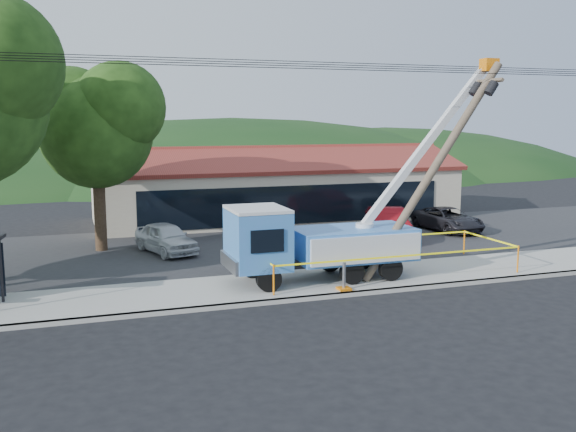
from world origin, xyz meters
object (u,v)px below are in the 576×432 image
at_px(utility_truck, 317,240).
at_px(leaning_pole, 439,160).
at_px(car_red, 388,241).
at_px(car_dark, 447,232).
at_px(car_silver, 166,255).

height_order(utility_truck, leaning_pole, utility_truck).
xyz_separation_m(car_red, car_dark, (4.33, 1.11, 0.00)).
relative_size(car_silver, car_dark, 0.89).
relative_size(leaning_pole, car_red, 1.74).
xyz_separation_m(utility_truck, car_dark, (11.04, 8.01, -1.73)).
bearing_deg(car_silver, car_red, -18.79).
relative_size(car_silver, car_red, 0.85).
bearing_deg(car_dark, utility_truck, -147.80).
relative_size(leaning_pole, car_dark, 1.82).
bearing_deg(car_dark, car_red, -169.41).
height_order(utility_truck, car_silver, utility_truck).
distance_m(car_silver, car_dark, 15.82).
relative_size(utility_truck, car_silver, 2.68).
bearing_deg(leaning_pole, car_dark, 54.61).
bearing_deg(car_red, leaning_pole, -86.73).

